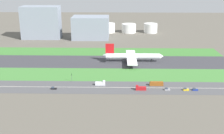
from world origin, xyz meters
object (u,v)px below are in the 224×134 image
at_px(car_2, 167,89).
at_px(fuel_tank_east, 151,28).
at_px(terminal_building, 41,22).
at_px(car_4, 54,88).
at_px(airliner, 132,56).
at_px(car_1, 195,89).
at_px(hangar_building, 91,28).
at_px(fuel_tank_west, 108,28).
at_px(truck_0, 101,83).
at_px(car_3, 186,89).
at_px(fuel_tank_centre, 129,28).
at_px(bus_0, 156,84).
at_px(traffic_light, 72,77).
at_px(truck_1, 141,88).

distance_m(car_2, fuel_tank_east, 237.34).
bearing_deg(car_2, terminal_building, -51.97).
height_order(car_4, fuel_tank_east, fuel_tank_east).
relative_size(airliner, car_1, 14.77).
xyz_separation_m(hangar_building, fuel_tank_west, (23.84, 45.00, -8.58)).
relative_size(truck_0, car_3, 1.91).
distance_m(truck_0, fuel_tank_centre, 229.21).
relative_size(car_4, fuel_tank_west, 0.22).
xyz_separation_m(car_2, hangar_building, (-79.34, 192.00, 14.98)).
bearing_deg(bus_0, car_3, -23.93).
height_order(hangar_building, fuel_tank_east, hangar_building).
distance_m(bus_0, car_3, 24.67).
bearing_deg(car_4, fuel_tank_west, -98.86).
bearing_deg(car_4, bus_0, -173.29).
height_order(airliner, traffic_light, airliner).
distance_m(truck_0, car_3, 70.48).
height_order(car_3, terminal_building, terminal_building).
distance_m(terminal_building, fuel_tank_centre, 135.56).
bearing_deg(bus_0, fuel_tank_centre, 94.00).
bearing_deg(bus_0, airliner, 104.86).
distance_m(traffic_light, fuel_tank_centre, 226.32).
bearing_deg(fuel_tank_east, airliner, -102.95).
bearing_deg(bus_0, car_2, -53.46).
xyz_separation_m(bus_0, fuel_tank_centre, (-15.88, 227.00, 5.06)).
xyz_separation_m(truck_1, fuel_tank_centre, (-1.82, 237.00, 5.21)).
bearing_deg(car_2, bus_0, -53.46).
bearing_deg(truck_1, car_4, -0.00).
relative_size(hangar_building, fuel_tank_west, 2.53).
xyz_separation_m(airliner, car_3, (40.57, -78.00, -5.31)).
distance_m(car_4, fuel_tank_west, 239.95).
distance_m(hangar_building, fuel_tank_centre, 72.45).
xyz_separation_m(truck_0, car_3, (69.76, -10.00, -0.75)).
distance_m(airliner, fuel_tank_east, 163.15).
height_order(car_1, terminal_building, terminal_building).
bearing_deg(fuel_tank_east, car_3, -89.03).
height_order(car_1, fuel_tank_centre, fuel_tank_centre).
bearing_deg(hangar_building, terminal_building, 180.00).
xyz_separation_m(traffic_light, terminal_building, (-69.86, 174.01, 18.65)).
bearing_deg(hangar_building, bus_0, -68.44).
xyz_separation_m(truck_0, traffic_light, (-25.64, 7.99, 2.62)).
xyz_separation_m(car_2, traffic_light, (-80.29, 17.99, 3.37)).
xyz_separation_m(airliner, car_2, (25.46, -78.00, -5.31)).
bearing_deg(bus_0, truck_0, 180.00).
xyz_separation_m(fuel_tank_centre, fuel_tank_east, (34.39, 0.00, 0.38)).
xyz_separation_m(bus_0, fuel_tank_east, (18.51, 227.00, 5.44)).
bearing_deg(car_4, traffic_light, -124.07).
bearing_deg(terminal_building, fuel_tank_west, 25.43).
bearing_deg(terminal_building, airliner, -42.44).
xyz_separation_m(bus_0, fuel_tank_west, (-48.09, 227.00, 5.51)).
bearing_deg(terminal_building, bus_0, -51.89).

